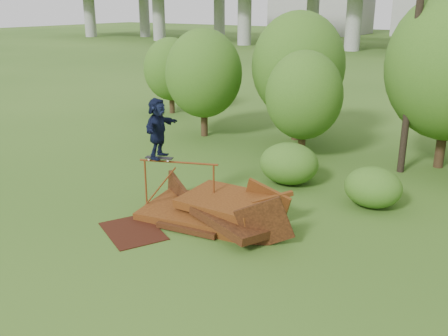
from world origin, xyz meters
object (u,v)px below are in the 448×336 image
Objects in this scene: scrap_pile at (215,211)px; utility_pole at (416,39)px; flat_plate at (133,231)px; skater at (158,128)px.

utility_pole is (3.50, 8.29, 4.91)m from scrap_pile.
scrap_pile is 10.25m from utility_pole.
utility_pole is at bearing 67.13° from scrap_pile.
utility_pole reaches higher than flat_plate.
skater is at bearing -122.27° from utility_pole.
skater reaches higher than flat_plate.
flat_plate is (0.29, -1.66, -2.84)m from skater.
flat_plate is at bearing 176.81° from skater.
utility_pole is at bearing 63.38° from flat_plate.
scrap_pile is 2.88× the size of skater.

